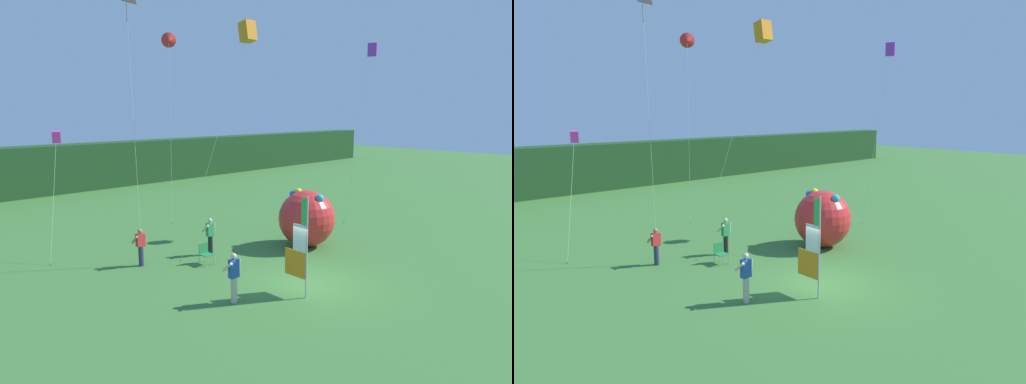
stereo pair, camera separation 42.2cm
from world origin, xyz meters
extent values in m
plane|color=#3D7533|center=(0.00, 0.00, 0.00)|extent=(120.00, 120.00, 0.00)
cube|color=#1E421E|center=(0.00, 26.21, 1.89)|extent=(80.00, 2.40, 3.79)
cylinder|color=#B7B7BC|center=(-1.00, -0.83, 1.82)|extent=(0.06, 0.06, 3.65)
cube|color=orange|center=(-1.00, -0.32, 1.14)|extent=(0.02, 0.97, 0.97)
cube|color=white|center=(-1.00, -0.50, 2.11)|extent=(0.02, 0.60, 0.97)
cube|color=green|center=(-1.00, -0.68, 3.09)|extent=(0.02, 0.23, 0.97)
cylinder|color=black|center=(-0.43, 5.31, 0.44)|extent=(0.22, 0.22, 0.89)
cube|color=#2D8E4C|center=(-0.43, 5.31, 1.19)|extent=(0.36, 0.20, 0.60)
sphere|color=beige|center=(-0.43, 5.31, 1.61)|extent=(0.20, 0.20, 0.20)
cylinder|color=beige|center=(-0.66, 5.37, 1.26)|extent=(0.09, 0.48, 0.42)
cylinder|color=beige|center=(-0.20, 5.32, 1.16)|extent=(0.09, 0.14, 0.56)
cylinder|color=#2D334C|center=(-3.48, 6.16, 0.43)|extent=(0.22, 0.22, 0.87)
cube|color=red|center=(-3.48, 6.16, 1.14)|extent=(0.36, 0.20, 0.54)
sphere|color=#A37556|center=(-3.48, 6.16, 1.52)|extent=(0.20, 0.20, 0.20)
cylinder|color=#A37556|center=(-3.71, 6.22, 1.18)|extent=(0.09, 0.48, 0.42)
cylinder|color=#A37556|center=(-3.25, 6.16, 1.08)|extent=(0.09, 0.14, 0.56)
cylinder|color=#B7B2A3|center=(-3.08, 0.63, 0.45)|extent=(0.22, 0.22, 0.91)
cube|color=#284CA8|center=(-3.08, 0.63, 1.23)|extent=(0.36, 0.20, 0.64)
sphere|color=beige|center=(-3.08, 0.63, 1.67)|extent=(0.20, 0.20, 0.20)
cylinder|color=beige|center=(-3.31, 0.69, 1.32)|extent=(0.09, 0.48, 0.42)
cylinder|color=beige|center=(-2.85, 0.63, 1.22)|extent=(0.09, 0.14, 0.56)
sphere|color=red|center=(3.77, 3.14, 1.37)|extent=(2.73, 2.73, 2.73)
sphere|color=blue|center=(3.72, 3.97, 2.45)|extent=(0.38, 0.38, 0.38)
sphere|color=yellow|center=(3.85, 3.77, 2.58)|extent=(0.38, 0.38, 0.38)
sphere|color=#23B2C6|center=(3.72, 2.35, 2.48)|extent=(0.38, 0.38, 0.38)
cylinder|color=#BCBCC1|center=(-1.60, 4.12, 0.21)|extent=(0.03, 0.03, 0.42)
cylinder|color=#BCBCC1|center=(-1.12, 4.12, 0.21)|extent=(0.03, 0.03, 0.42)
cylinder|color=#BCBCC1|center=(-1.60, 4.60, 0.21)|extent=(0.03, 0.03, 0.42)
cylinder|color=#BCBCC1|center=(-1.12, 4.60, 0.21)|extent=(0.03, 0.03, 0.42)
cube|color=#237F42|center=(-1.36, 4.36, 0.43)|extent=(0.48, 0.48, 0.03)
cube|color=#237F42|center=(-1.36, 4.60, 0.67)|extent=(0.48, 0.03, 0.44)
cylinder|color=brown|center=(1.52, 11.38, 0.04)|extent=(0.03, 0.03, 0.08)
cylinder|color=silver|center=(1.86, 11.77, 5.20)|extent=(0.71, 0.81, 10.40)
cone|color=red|center=(2.21, 12.17, 10.40)|extent=(0.96, 0.83, 0.88)
cylinder|color=brown|center=(-3.47, 6.10, 0.04)|extent=(0.03, 0.03, 0.08)
cylinder|color=silver|center=(-3.19, 6.76, 5.68)|extent=(0.58, 1.34, 11.37)
cylinder|color=black|center=(-2.91, 7.43, 10.47)|extent=(0.02, 0.02, 0.70)
cylinder|color=brown|center=(-6.27, 8.88, 0.04)|extent=(0.03, 0.03, 0.08)
cylinder|color=silver|center=(-5.54, 9.98, 2.65)|extent=(1.48, 2.22, 5.30)
cube|color=#DB33A8|center=(-4.81, 11.08, 5.29)|extent=(0.47, 0.51, 0.57)
cylinder|color=brown|center=(-1.94, 5.48, 0.04)|extent=(0.03, 0.03, 0.08)
cylinder|color=silver|center=(-0.56, 4.80, 4.88)|extent=(2.79, 1.37, 9.77)
cube|color=orange|center=(0.83, 4.12, 9.77)|extent=(0.56, 0.69, 0.89)
cylinder|color=brown|center=(8.72, 4.42, 0.04)|extent=(0.03, 0.03, 0.08)
cylinder|color=silver|center=(8.65, 3.68, 4.81)|extent=(0.15, 1.48, 9.62)
cube|color=purple|center=(8.58, 2.95, 9.62)|extent=(0.71, 0.66, 0.75)
camera|label=1|loc=(-12.59, -10.37, 6.53)|focal=31.55mm
camera|label=2|loc=(-12.29, -10.66, 6.53)|focal=31.55mm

